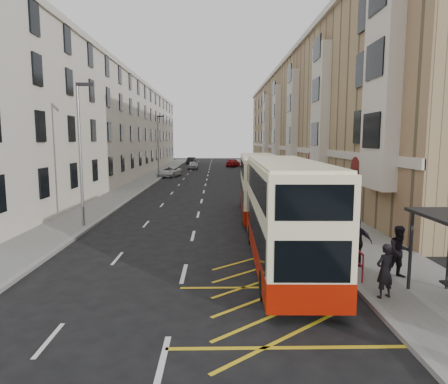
{
  "coord_description": "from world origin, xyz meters",
  "views": [
    {
      "loc": [
        1.25,
        -10.6,
        5.03
      ],
      "look_at": [
        1.62,
        9.31,
        2.42
      ],
      "focal_mm": 32.0,
      "sensor_mm": 36.0,
      "label": 1
    }
  ],
  "objects_px": {
    "double_decker_front": "(284,213)",
    "double_decker_rear": "(259,185)",
    "street_lamp_near": "(81,147)",
    "street_lamp_far": "(158,143)",
    "pedestrian_near": "(385,271)",
    "white_van": "(169,172)",
    "pedestrian_far": "(357,242)",
    "car_silver": "(193,165)",
    "car_red": "(233,163)",
    "pedestrian_mid": "(400,252)",
    "car_dark": "(191,161)"
  },
  "relations": [
    {
      "from": "street_lamp_near",
      "to": "white_van",
      "type": "distance_m",
      "value": 32.24
    },
    {
      "from": "double_decker_rear",
      "to": "pedestrian_far",
      "type": "height_order",
      "value": "double_decker_rear"
    },
    {
      "from": "double_decker_rear",
      "to": "pedestrian_far",
      "type": "bearing_deg",
      "value": -74.82
    },
    {
      "from": "double_decker_rear",
      "to": "white_van",
      "type": "xyz_separation_m",
      "value": [
        -9.29,
        28.21,
        -1.37
      ]
    },
    {
      "from": "street_lamp_near",
      "to": "car_dark",
      "type": "height_order",
      "value": "street_lamp_near"
    },
    {
      "from": "double_decker_front",
      "to": "car_dark",
      "type": "bearing_deg",
      "value": 98.25
    },
    {
      "from": "pedestrian_far",
      "to": "double_decker_rear",
      "type": "bearing_deg",
      "value": -63.4
    },
    {
      "from": "double_decker_rear",
      "to": "car_red",
      "type": "relative_size",
      "value": 2.11
    },
    {
      "from": "white_van",
      "to": "car_dark",
      "type": "distance_m",
      "value": 28.04
    },
    {
      "from": "pedestrian_mid",
      "to": "pedestrian_far",
      "type": "relative_size",
      "value": 0.98
    },
    {
      "from": "double_decker_front",
      "to": "pedestrian_far",
      "type": "xyz_separation_m",
      "value": [
        2.74,
        -0.54,
        -1.04
      ]
    },
    {
      "from": "car_silver",
      "to": "street_lamp_far",
      "type": "bearing_deg",
      "value": -102.22
    },
    {
      "from": "double_decker_front",
      "to": "pedestrian_near",
      "type": "distance_m",
      "value": 4.58
    },
    {
      "from": "double_decker_front",
      "to": "pedestrian_mid",
      "type": "bearing_deg",
      "value": -24.52
    },
    {
      "from": "street_lamp_near",
      "to": "street_lamp_far",
      "type": "bearing_deg",
      "value": 90.0
    },
    {
      "from": "white_van",
      "to": "car_silver",
      "type": "distance_m",
      "value": 13.94
    },
    {
      "from": "double_decker_rear",
      "to": "pedestrian_near",
      "type": "xyz_separation_m",
      "value": [
        2.36,
        -14.56,
        -1.04
      ]
    },
    {
      "from": "street_lamp_near",
      "to": "pedestrian_far",
      "type": "distance_m",
      "value": 15.52
    },
    {
      "from": "pedestrian_far",
      "to": "white_van",
      "type": "distance_m",
      "value": 41.4
    },
    {
      "from": "white_van",
      "to": "car_red",
      "type": "relative_size",
      "value": 1.02
    },
    {
      "from": "street_lamp_far",
      "to": "white_van",
      "type": "bearing_deg",
      "value": 59.85
    },
    {
      "from": "white_van",
      "to": "car_dark",
      "type": "relative_size",
      "value": 1.12
    },
    {
      "from": "double_decker_rear",
      "to": "car_dark",
      "type": "relative_size",
      "value": 2.31
    },
    {
      "from": "street_lamp_far",
      "to": "car_red",
      "type": "bearing_deg",
      "value": 64.64
    },
    {
      "from": "street_lamp_far",
      "to": "car_dark",
      "type": "xyz_separation_m",
      "value": [
        2.37,
        30.0,
        -3.91
      ]
    },
    {
      "from": "street_lamp_far",
      "to": "car_silver",
      "type": "distance_m",
      "value": 16.58
    },
    {
      "from": "double_decker_front",
      "to": "pedestrian_far",
      "type": "relative_size",
      "value": 5.57
    },
    {
      "from": "street_lamp_far",
      "to": "white_van",
      "type": "relative_size",
      "value": 1.63
    },
    {
      "from": "car_silver",
      "to": "car_red",
      "type": "height_order",
      "value": "car_red"
    },
    {
      "from": "car_red",
      "to": "pedestrian_mid",
      "type": "bearing_deg",
      "value": 108.61
    },
    {
      "from": "double_decker_rear",
      "to": "pedestrian_far",
      "type": "distance_m",
      "value": 11.77
    },
    {
      "from": "street_lamp_far",
      "to": "pedestrian_mid",
      "type": "height_order",
      "value": "street_lamp_far"
    },
    {
      "from": "double_decker_rear",
      "to": "pedestrian_mid",
      "type": "distance_m",
      "value": 13.31
    },
    {
      "from": "street_lamp_far",
      "to": "double_decker_rear",
      "type": "xyz_separation_m",
      "value": [
        10.44,
        -26.23,
        -2.59
      ]
    },
    {
      "from": "street_lamp_near",
      "to": "pedestrian_near",
      "type": "distance_m",
      "value": 17.13
    },
    {
      "from": "street_lamp_far",
      "to": "pedestrian_near",
      "type": "bearing_deg",
      "value": -72.58
    },
    {
      "from": "street_lamp_far",
      "to": "pedestrian_far",
      "type": "bearing_deg",
      "value": -70.94
    },
    {
      "from": "white_van",
      "to": "car_silver",
      "type": "height_order",
      "value": "car_silver"
    },
    {
      "from": "pedestrian_near",
      "to": "white_van",
      "type": "distance_m",
      "value": 44.33
    },
    {
      "from": "street_lamp_near",
      "to": "car_dark",
      "type": "xyz_separation_m",
      "value": [
        2.37,
        60.0,
        -3.91
      ]
    },
    {
      "from": "double_decker_rear",
      "to": "pedestrian_near",
      "type": "relative_size",
      "value": 5.92
    },
    {
      "from": "double_decker_front",
      "to": "double_decker_rear",
      "type": "distance_m",
      "value": 10.91
    },
    {
      "from": "double_decker_front",
      "to": "pedestrian_far",
      "type": "distance_m",
      "value": 2.98
    },
    {
      "from": "street_lamp_far",
      "to": "double_decker_rear",
      "type": "height_order",
      "value": "street_lamp_far"
    },
    {
      "from": "pedestrian_near",
      "to": "car_red",
      "type": "bearing_deg",
      "value": -108.93
    },
    {
      "from": "car_silver",
      "to": "double_decker_rear",
      "type": "bearing_deg",
      "value": -80.16
    },
    {
      "from": "street_lamp_near",
      "to": "car_silver",
      "type": "xyz_separation_m",
      "value": [
        3.55,
        45.71,
        -3.94
      ]
    },
    {
      "from": "double_decker_front",
      "to": "double_decker_rear",
      "type": "xyz_separation_m",
      "value": [
        0.16,
        10.91,
        -0.1
      ]
    },
    {
      "from": "white_van",
      "to": "car_silver",
      "type": "relative_size",
      "value": 1.21
    },
    {
      "from": "double_decker_rear",
      "to": "white_van",
      "type": "bearing_deg",
      "value": 110.7
    }
  ]
}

